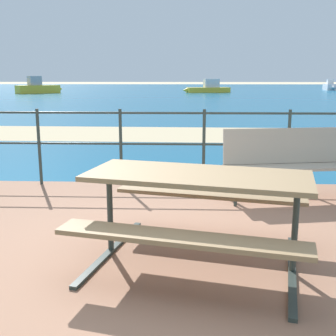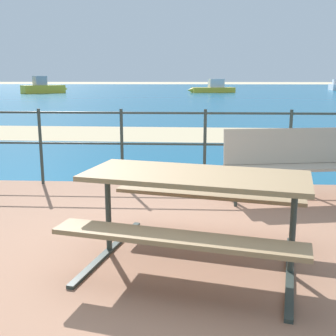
# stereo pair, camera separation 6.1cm
# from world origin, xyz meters

# --- Properties ---
(ground_plane) EXTENTS (240.00, 240.00, 0.00)m
(ground_plane) POSITION_xyz_m (0.00, 0.00, 0.00)
(ground_plane) COLOR beige
(patio_paving) EXTENTS (6.40, 5.20, 0.06)m
(patio_paving) POSITION_xyz_m (0.00, 0.00, 0.03)
(patio_paving) COLOR #996B51
(patio_paving) RESTS_ON ground
(sea_water) EXTENTS (90.00, 90.00, 0.01)m
(sea_water) POSITION_xyz_m (0.00, 40.00, 0.01)
(sea_water) COLOR #145B84
(sea_water) RESTS_ON ground
(beach_strip) EXTENTS (54.05, 4.28, 0.01)m
(beach_strip) POSITION_xyz_m (0.00, 8.37, 0.01)
(beach_strip) COLOR tan
(beach_strip) RESTS_ON ground
(picnic_table) EXTENTS (2.08, 1.81, 0.77)m
(picnic_table) POSITION_xyz_m (0.43, -0.11, 0.65)
(picnic_table) COLOR #8C704C
(picnic_table) RESTS_ON patio_paving
(park_bench) EXTENTS (1.79, 0.71, 0.90)m
(park_bench) POSITION_xyz_m (1.68, 1.86, 0.59)
(park_bench) COLOR tan
(park_bench) RESTS_ON patio_paving
(railing_fence) EXTENTS (5.94, 0.04, 1.10)m
(railing_fence) POSITION_xyz_m (0.00, 2.45, 0.74)
(railing_fence) COLOR #2D3833
(railing_fence) RESTS_ON patio_paving
(boat_near) EXTENTS (3.97, 3.74, 1.62)m
(boat_near) POSITION_xyz_m (-13.62, 36.51, 0.53)
(boat_near) COLOR yellow
(boat_near) RESTS_ON sea_water
(boat_mid) EXTENTS (4.83, 2.31, 1.34)m
(boat_mid) POSITION_xyz_m (2.60, 39.36, 0.44)
(boat_mid) COLOR yellow
(boat_mid) RESTS_ON sea_water
(boat_far) EXTENTS (1.53, 3.67, 1.25)m
(boat_far) POSITION_xyz_m (17.42, 47.84, 0.43)
(boat_far) COLOR silver
(boat_far) RESTS_ON sea_water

